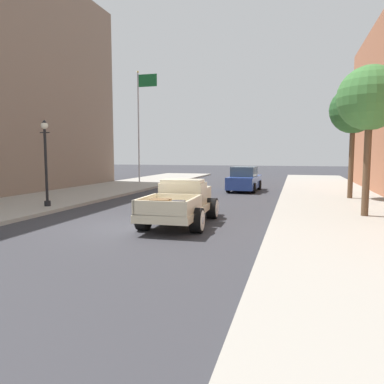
% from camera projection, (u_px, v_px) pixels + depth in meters
% --- Properties ---
extents(ground_plane, '(140.00, 140.00, 0.00)m').
position_uv_depth(ground_plane, '(134.00, 227.00, 12.75)').
color(ground_plane, '#333338').
extents(sidewalk_right, '(5.50, 64.00, 0.15)m').
position_uv_depth(sidewalk_right, '(363.00, 237.00, 10.81)').
color(sidewalk_right, '#9E998E').
rests_on(sidewalk_right, ground).
extents(hotrod_truck_cream, '(2.31, 4.99, 1.58)m').
position_uv_depth(hotrod_truck_cream, '(182.00, 202.00, 13.47)').
color(hotrod_truck_cream, beige).
rests_on(hotrod_truck_cream, ground).
extents(car_background_blue, '(2.01, 4.37, 1.65)m').
position_uv_depth(car_background_blue, '(244.00, 180.00, 25.05)').
color(car_background_blue, '#284293').
rests_on(car_background_blue, ground).
extents(street_lamp_near, '(0.50, 0.32, 3.85)m').
position_uv_depth(street_lamp_near, '(46.00, 156.00, 16.56)').
color(street_lamp_near, black).
rests_on(street_lamp_near, sidewalk_left).
extents(flagpole, '(1.74, 0.16, 9.16)m').
position_uv_depth(flagpole, '(141.00, 114.00, 30.81)').
color(flagpole, '#B2B2B7').
rests_on(flagpole, sidewalk_left).
extents(street_tree_nearest, '(2.38, 2.38, 5.60)m').
position_uv_depth(street_tree_nearest, '(370.00, 99.00, 13.72)').
color(street_tree_nearest, brown).
rests_on(street_tree_nearest, sidewalk_right).
extents(street_tree_second, '(2.43, 2.43, 5.86)m').
position_uv_depth(street_tree_second, '(353.00, 111.00, 19.39)').
color(street_tree_second, brown).
rests_on(street_tree_second, sidewalk_right).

